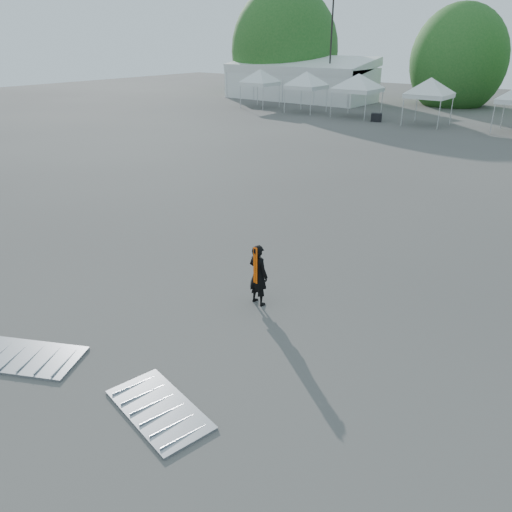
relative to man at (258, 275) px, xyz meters
The scene contains 13 objects.
ground 2.03m from the man, 111.84° to the left, with size 120.00×120.00×0.00m, color #474442.
marquee 43.21m from the man, 121.71° to the left, with size 15.00×6.25×4.23m.
light_pole_west 40.65m from the man, 117.62° to the left, with size 0.60×0.25×10.30m.
tree_far_w 48.03m from the man, 123.89° to the left, with size 4.80×4.80×7.30m.
tree_mid_w 42.76m from the man, 101.77° to the left, with size 4.16×4.16×6.33m.
tent_a 36.91m from the man, 127.04° to the left, with size 3.91×3.91×3.88m.
tent_b 33.90m from the man, 120.41° to the left, with size 3.96×3.96×3.88m.
tent_c 32.04m from the man, 112.93° to the left, with size 4.51×4.51×3.88m.
tent_d 29.68m from the man, 102.64° to the left, with size 4.05×4.05×3.88m.
man is the anchor object (origin of this frame).
barrier_left 5.35m from the man, 116.67° to the right, with size 2.55×2.03×0.07m.
barrier_mid 4.30m from the man, 76.91° to the right, with size 2.26×1.47×0.07m.
crate_west 29.99m from the man, 109.67° to the left, with size 0.79×0.61×0.61m, color black.
Camera 1 is at (7.21, -10.30, 6.01)m, focal length 35.00 mm.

